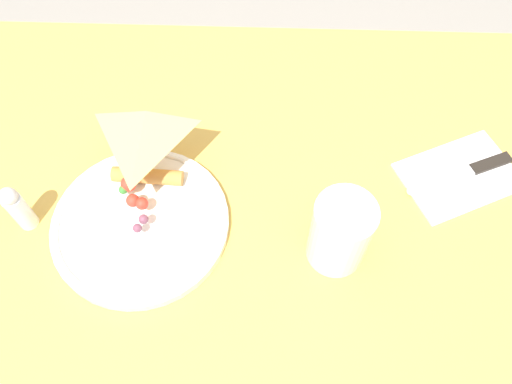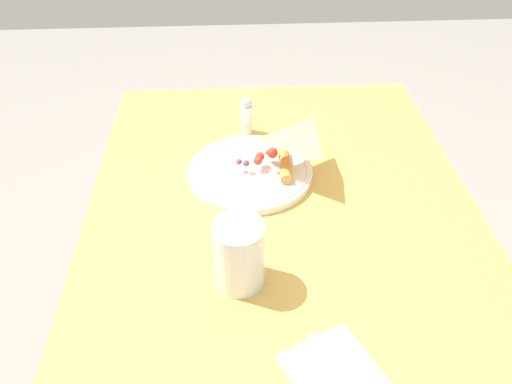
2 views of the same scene
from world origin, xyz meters
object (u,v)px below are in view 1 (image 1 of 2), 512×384
Objects in this scene: napkin_folded at (459,176)px; dining_table at (250,227)px; plate_pizza at (140,220)px; salt_shaker at (18,208)px; butter_knife at (465,172)px; milk_glass at (340,234)px.

dining_table is at bearing 8.02° from napkin_folded.
salt_shaker is at bearing 1.16° from plate_pizza.
salt_shaker is (0.67, 0.11, 0.04)m from napkin_folded.
napkin_folded is at bearing 0.00° from butter_knife.
dining_table is 6.12× the size of butter_knife.
milk_glass is 0.47m from salt_shaker.
plate_pizza is 0.51m from napkin_folded.
butter_knife is 0.69m from salt_shaker.
plate_pizza is 0.30m from milk_glass.
salt_shaker reaches higher than butter_knife.
dining_table is 0.36m from napkin_folded.
dining_table is 0.37m from butter_knife.
plate_pizza is at bearing -178.84° from salt_shaker.
dining_table is 0.21m from plate_pizza.
milk_glass is at bearing 144.74° from dining_table.
plate_pizza is 2.89× the size of salt_shaker.
milk_glass is at bearing 33.81° from napkin_folded.
butter_knife is at bearing -168.08° from plate_pizza.
plate_pizza is at bearing -11.03° from butter_knife.
salt_shaker is (0.33, 0.06, 0.16)m from dining_table.
salt_shaker reaches higher than plate_pizza.
salt_shaker is at bearing -3.99° from milk_glass.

